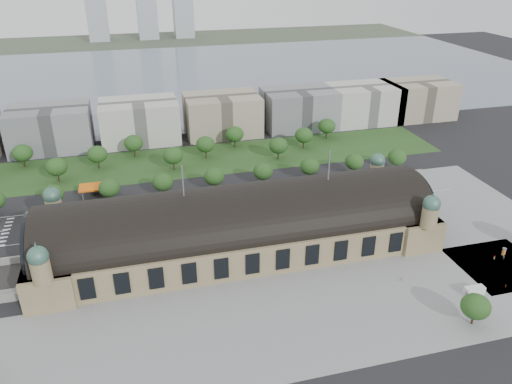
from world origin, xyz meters
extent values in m
plane|color=black|center=(0.00, 0.00, 0.00)|extent=(900.00, 900.00, 0.00)
cube|color=#8E8158|center=(0.00, 0.00, 6.00)|extent=(150.00, 40.00, 12.00)
cube|color=#8E8158|center=(-67.00, 0.00, 6.00)|extent=(16.00, 43.00, 12.00)
cube|color=#8E8158|center=(67.00, 0.00, 6.00)|extent=(16.00, 43.00, 12.00)
cylinder|color=black|center=(0.00, 0.00, 12.00)|extent=(144.00, 37.60, 37.60)
cylinder|color=black|center=(-73.00, 0.00, 14.00)|extent=(1.20, 32.00, 32.00)
cylinder|color=black|center=(73.00, 0.00, 14.00)|extent=(1.20, 32.00, 32.00)
cylinder|color=#8E8158|center=(-67.00, 21.00, 16.00)|extent=(6.00, 6.00, 8.00)
sphere|color=#406859|center=(-67.00, 21.00, 21.50)|extent=(6.40, 6.40, 6.40)
cone|color=#406859|center=(-67.00, 21.00, 25.50)|extent=(1.00, 1.00, 2.50)
cylinder|color=#8E8158|center=(67.00, 21.00, 16.00)|extent=(6.00, 6.00, 8.00)
sphere|color=#406859|center=(67.00, 21.00, 21.50)|extent=(6.40, 6.40, 6.40)
cone|color=#406859|center=(67.00, 21.00, 25.50)|extent=(1.00, 1.00, 2.50)
cylinder|color=#8E8158|center=(-67.00, -21.00, 16.00)|extent=(6.00, 6.00, 8.00)
sphere|color=#406859|center=(-67.00, -21.00, 21.50)|extent=(6.40, 6.40, 6.40)
cone|color=#406859|center=(-67.00, -21.00, 25.50)|extent=(1.00, 1.00, 2.50)
cylinder|color=#8E8158|center=(67.00, -21.00, 16.00)|extent=(6.00, 6.00, 8.00)
sphere|color=#406859|center=(67.00, -21.00, 21.50)|extent=(6.40, 6.40, 6.40)
cone|color=#406859|center=(67.00, -21.00, 25.50)|extent=(1.00, 1.00, 2.50)
cylinder|color=#59595B|center=(-20.00, 0.00, 31.50)|extent=(0.50, 0.50, 12.00)
cylinder|color=#59595B|center=(35.00, 0.00, 31.50)|extent=(0.50, 0.50, 12.00)
cube|color=gray|center=(10.00, -44.00, 0.00)|extent=(190.00, 48.00, 0.12)
cube|color=gray|center=(103.00, 0.00, 0.00)|extent=(56.00, 100.00, 0.12)
cube|color=black|center=(-20.00, 38.00, 0.00)|extent=(260.00, 26.00, 0.10)
cube|color=#29471C|center=(-15.00, 93.00, 0.00)|extent=(300.00, 45.00, 0.10)
cube|color=orange|center=(-55.00, 62.00, 4.70)|extent=(14.00, 9.00, 0.70)
cube|color=#59595B|center=(-53.00, 68.00, 1.60)|extent=(7.00, 5.00, 3.20)
cylinder|color=#59595B|center=(-60.50, 65.20, 2.20)|extent=(0.50, 0.50, 4.40)
cylinder|color=#59595B|center=(-49.50, 65.20, 2.20)|extent=(0.50, 0.50, 4.40)
cylinder|color=#59595B|center=(-60.50, 58.80, 2.20)|extent=(0.50, 0.50, 4.40)
cylinder|color=#59595B|center=(-49.50, 58.80, 2.20)|extent=(0.50, 0.50, 4.40)
cube|color=slate|center=(0.00, 298.00, 0.00)|extent=(700.00, 320.00, 0.08)
cube|color=#44513D|center=(0.00, 498.00, 0.00)|extent=(700.00, 120.00, 0.14)
cube|color=#9EA8B2|center=(-60.00, 508.00, 40.00)|extent=(24.00, 24.00, 80.00)
cube|color=#9EA8B2|center=(0.00, 508.00, 42.50)|extent=(24.00, 24.00, 85.00)
cube|color=#9EA8B2|center=(45.00, 508.00, 37.50)|extent=(24.00, 24.00, 75.00)
cube|color=gray|center=(-80.00, 133.00, 12.00)|extent=(45.00, 32.00, 24.00)
cube|color=#BBB8B2|center=(-30.00, 133.00, 12.00)|extent=(45.00, 32.00, 24.00)
cube|color=tan|center=(20.00, 133.00, 12.00)|extent=(45.00, 32.00, 24.00)
cube|color=gray|center=(70.00, 133.00, 12.00)|extent=(45.00, 32.00, 24.00)
cube|color=#BBB8B2|center=(115.00, 133.00, 12.00)|extent=(45.00, 32.00, 24.00)
cube|color=tan|center=(155.00, 133.00, 12.00)|extent=(45.00, 32.00, 24.00)
cylinder|color=#2D2116|center=(-72.00, 53.00, 2.16)|extent=(0.70, 0.70, 4.32)
ellipsoid|color=#21491A|center=(-72.00, 53.00, 7.44)|extent=(9.60, 9.60, 8.16)
cylinder|color=#2D2116|center=(-48.00, 53.00, 2.16)|extent=(0.70, 0.70, 4.32)
ellipsoid|color=#21491A|center=(-48.00, 53.00, 7.44)|extent=(9.60, 9.60, 8.16)
cylinder|color=#2D2116|center=(-24.00, 53.00, 2.16)|extent=(0.70, 0.70, 4.32)
ellipsoid|color=#21491A|center=(-24.00, 53.00, 7.44)|extent=(9.60, 9.60, 8.16)
cylinder|color=#2D2116|center=(0.00, 53.00, 2.16)|extent=(0.70, 0.70, 4.32)
ellipsoid|color=#21491A|center=(0.00, 53.00, 7.44)|extent=(9.60, 9.60, 8.16)
cylinder|color=#2D2116|center=(24.00, 53.00, 2.16)|extent=(0.70, 0.70, 4.32)
ellipsoid|color=#21491A|center=(24.00, 53.00, 7.44)|extent=(9.60, 9.60, 8.16)
cylinder|color=#2D2116|center=(48.00, 53.00, 2.16)|extent=(0.70, 0.70, 4.32)
ellipsoid|color=#21491A|center=(48.00, 53.00, 7.44)|extent=(9.60, 9.60, 8.16)
cylinder|color=#2D2116|center=(72.00, 53.00, 2.16)|extent=(0.70, 0.70, 4.32)
ellipsoid|color=#21491A|center=(72.00, 53.00, 7.44)|extent=(9.60, 9.60, 8.16)
cylinder|color=#2D2116|center=(96.00, 53.00, 2.16)|extent=(0.70, 0.70, 4.32)
ellipsoid|color=#21491A|center=(96.00, 53.00, 7.44)|extent=(9.60, 9.60, 8.16)
cylinder|color=#2D2116|center=(-92.00, 107.00, 2.34)|extent=(0.70, 0.70, 4.68)
ellipsoid|color=#21491A|center=(-92.00, 107.00, 8.06)|extent=(10.40, 10.40, 8.84)
cylinder|color=#2D2116|center=(-73.00, 83.00, 2.34)|extent=(0.70, 0.70, 4.68)
ellipsoid|color=#21491A|center=(-73.00, 83.00, 8.06)|extent=(10.40, 10.40, 8.84)
cylinder|color=#2D2116|center=(-54.00, 95.00, 2.34)|extent=(0.70, 0.70, 4.68)
ellipsoid|color=#21491A|center=(-54.00, 95.00, 8.06)|extent=(10.40, 10.40, 8.84)
cylinder|color=#2D2116|center=(-35.00, 107.00, 2.34)|extent=(0.70, 0.70, 4.68)
ellipsoid|color=#21491A|center=(-35.00, 107.00, 8.06)|extent=(10.40, 10.40, 8.84)
cylinder|color=#2D2116|center=(-16.00, 83.00, 2.34)|extent=(0.70, 0.70, 4.68)
ellipsoid|color=#21491A|center=(-16.00, 83.00, 8.06)|extent=(10.40, 10.40, 8.84)
cylinder|color=#2D2116|center=(3.00, 95.00, 2.34)|extent=(0.70, 0.70, 4.68)
ellipsoid|color=#21491A|center=(3.00, 95.00, 8.06)|extent=(10.40, 10.40, 8.84)
cylinder|color=#2D2116|center=(22.00, 107.00, 2.34)|extent=(0.70, 0.70, 4.68)
ellipsoid|color=#21491A|center=(22.00, 107.00, 8.06)|extent=(10.40, 10.40, 8.84)
cylinder|color=#2D2116|center=(41.00, 83.00, 2.34)|extent=(0.70, 0.70, 4.68)
ellipsoid|color=#21491A|center=(41.00, 83.00, 8.06)|extent=(10.40, 10.40, 8.84)
cylinder|color=#2D2116|center=(60.00, 95.00, 2.34)|extent=(0.70, 0.70, 4.68)
ellipsoid|color=#21491A|center=(60.00, 95.00, 8.06)|extent=(10.40, 10.40, 8.84)
cylinder|color=#2D2116|center=(79.00, 107.00, 2.34)|extent=(0.70, 0.70, 4.68)
ellipsoid|color=#21491A|center=(79.00, 107.00, 8.06)|extent=(10.40, 10.40, 8.84)
cylinder|color=#2D2116|center=(60.00, -60.00, 1.98)|extent=(0.70, 0.70, 3.96)
ellipsoid|color=#21491A|center=(60.00, -60.00, 6.82)|extent=(9.00, 9.00, 7.65)
imported|color=black|center=(-75.01, 35.42, 0.77)|extent=(5.83, 3.20, 1.55)
imported|color=maroon|center=(-37.44, 38.50, 0.70)|extent=(5.04, 2.49, 1.41)
imported|color=#1E1C4E|center=(-11.70, 33.27, 0.64)|extent=(3.77, 1.61, 1.27)
imported|color=#52555A|center=(37.36, 44.54, 0.77)|extent=(4.71, 1.75, 1.54)
imported|color=silver|center=(75.55, 35.28, 0.80)|extent=(5.85, 2.80, 1.61)
imported|color=black|center=(-80.00, 24.59, 0.72)|extent=(4.36, 3.97, 1.45)
imported|color=maroon|center=(-52.39, 23.95, 0.67)|extent=(5.16, 4.65, 1.33)
imported|color=#1D1A4B|center=(-45.69, 25.00, 0.68)|extent=(4.99, 4.12, 1.36)
imported|color=#585B5F|center=(-63.85, 25.00, 0.73)|extent=(4.59, 3.18, 1.45)
imported|color=silver|center=(-44.73, 21.40, 0.68)|extent=(4.32, 2.98, 1.35)
imported|color=#9A9DA2|center=(-31.45, 25.00, 0.76)|extent=(6.01, 4.82, 1.52)
imported|color=black|center=(-18.00, 25.00, 0.73)|extent=(5.40, 4.27, 1.46)
imported|color=#AB3C1B|center=(-4.49, 29.53, 1.83)|extent=(13.35, 4.02, 3.67)
imported|color=silver|center=(8.80, 27.00, 1.79)|extent=(12.94, 3.38, 3.58)
imported|color=silver|center=(33.98, 27.00, 1.66)|extent=(12.01, 3.15, 3.32)
cube|color=white|center=(70.00, -47.38, 1.45)|extent=(6.77, 2.84, 2.91)
cube|color=white|center=(67.54, -47.32, 1.01)|extent=(1.85, 2.50, 2.01)
cylinder|color=#E04438|center=(95.97, -29.55, 1.37)|extent=(1.28, 1.28, 2.74)
cylinder|color=#59595B|center=(95.97, -29.55, 2.83)|extent=(1.55, 1.55, 0.23)
imported|color=gray|center=(49.94, -34.60, 0.76)|extent=(0.84, 0.64, 1.52)
imported|color=gray|center=(82.68, -47.14, 0.77)|extent=(0.61, 0.67, 1.55)
imported|color=gray|center=(93.97, -32.18, 0.97)|extent=(0.55, 0.95, 1.94)
imported|color=gray|center=(90.68, -31.14, 0.77)|extent=(0.55, 0.81, 1.54)
camera|label=1|loc=(-35.51, -159.60, 105.26)|focal=35.00mm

